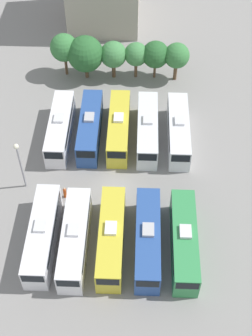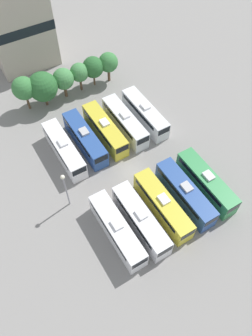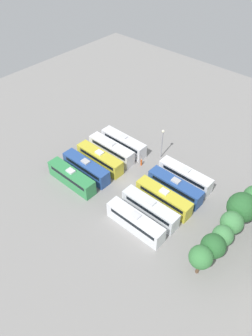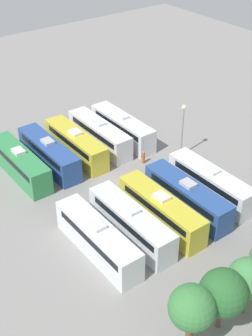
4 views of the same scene
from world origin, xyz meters
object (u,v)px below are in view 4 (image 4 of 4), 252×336
at_px(tree_3, 248,278).
at_px(bus_1, 100,134).
at_px(bus_2, 76,144).
at_px(bus_3, 49,153).
at_px(bus_7, 161,210).
at_px(bus_6, 187,196).
at_px(tree_4, 223,293).
at_px(worker_person, 144,158).
at_px(bus_8, 131,223).
at_px(tree_5, 192,308).
at_px(bus_9, 98,239).
at_px(bus_4, 20,163).
at_px(light_pole, 183,121).
at_px(bus_5, 211,183).
at_px(bus_0, 123,127).

bearing_deg(tree_3, bus_1, -100.96).
distance_m(bus_1, bus_2, 3.80).
distance_m(bus_1, bus_3, 7.61).
xyz_separation_m(bus_3, bus_7, (-3.80, 16.51, 0.00)).
height_order(bus_2, bus_6, same).
bearing_deg(bus_7, tree_4, 69.78).
bearing_deg(bus_7, bus_3, -77.05).
relative_size(bus_6, worker_person, 6.76).
xyz_separation_m(bus_1, bus_8, (7.47, 16.55, 0.00)).
bearing_deg(tree_5, bus_3, -97.58).
relative_size(bus_7, bus_9, 1.00).
height_order(bus_3, bus_6, same).
relative_size(bus_4, light_pole, 1.57).
distance_m(bus_5, bus_7, 7.47).
relative_size(bus_3, tree_3, 2.00).
bearing_deg(bus_3, bus_8, 90.46).
bearing_deg(bus_3, worker_person, 146.05).
bearing_deg(bus_7, light_pole, -141.02).
bearing_deg(bus_2, worker_person, 132.03).
xyz_separation_m(worker_person, tree_3, (7.66, 22.74, 3.08)).
xyz_separation_m(bus_5, tree_3, (9.35, 13.02, 2.07)).
xyz_separation_m(bus_5, bus_6, (3.78, 0.30, 0.00)).
bearing_deg(light_pole, bus_5, 68.90).
height_order(worker_person, light_pole, light_pole).
distance_m(bus_8, worker_person, 13.68).
bearing_deg(tree_5, bus_1, -111.50).
bearing_deg(bus_1, bus_3, 1.85).
relative_size(bus_1, bus_2, 1.00).
distance_m(bus_0, bus_1, 3.47).
xyz_separation_m(bus_1, worker_person, (-1.96, 6.69, -1.01)).
bearing_deg(bus_3, bus_2, 179.13).
bearing_deg(bus_8, bus_5, -179.27).
height_order(bus_8, tree_4, tree_4).
distance_m(bus_5, light_pole, 9.38).
relative_size(bus_3, tree_5, 1.88).
bearing_deg(bus_0, worker_person, 76.79).
distance_m(bus_5, bus_8, 11.13).
xyz_separation_m(bus_4, bus_5, (-15.03, 16.23, 0.00)).
relative_size(bus_5, tree_5, 1.88).
xyz_separation_m(bus_2, light_pole, (-10.63, 7.84, 3.10)).
xyz_separation_m(bus_3, worker_person, (-9.57, 6.44, -1.01)).
bearing_deg(tree_3, worker_person, -108.62).
distance_m(bus_3, bus_9, 16.69).
xyz_separation_m(bus_2, bus_9, (7.61, 16.20, 0.00)).
bearing_deg(worker_person, bus_1, -73.63).
height_order(bus_8, tree_3, tree_3).
bearing_deg(bus_1, bus_6, 89.56).
bearing_deg(bus_5, bus_9, 0.36).
relative_size(bus_7, tree_3, 2.00).
bearing_deg(light_pole, bus_0, -66.41).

